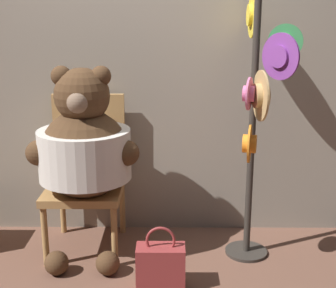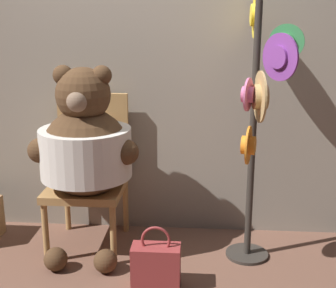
% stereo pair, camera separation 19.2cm
% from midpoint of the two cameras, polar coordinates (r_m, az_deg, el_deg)
% --- Properties ---
extents(ground_plane, '(14.00, 14.00, 0.00)m').
position_cam_midpoint_polar(ground_plane, '(3.14, -5.17, -14.10)').
color(ground_plane, brown).
extents(wall_back, '(8.00, 0.10, 2.51)m').
position_cam_midpoint_polar(wall_back, '(3.31, -4.77, 10.37)').
color(wall_back, gray).
rests_on(wall_back, ground_plane).
extents(chair, '(0.50, 0.55, 1.02)m').
position_cam_midpoint_polar(chair, '(3.24, -11.54, -3.20)').
color(chair, '#B2844C').
rests_on(chair, ground_plane).
extents(teddy_bear, '(0.70, 0.62, 1.25)m').
position_cam_midpoint_polar(teddy_bear, '(3.00, -11.98, -0.55)').
color(teddy_bear, '#4C331E').
rests_on(teddy_bear, ground_plane).
extents(hat_display_rack, '(0.40, 0.61, 1.69)m').
position_cam_midpoint_polar(hat_display_rack, '(2.88, 8.98, 4.26)').
color(hat_display_rack, '#332D28').
rests_on(hat_display_rack, ground_plane).
extents(handbag_on_ground, '(0.28, 0.14, 0.39)m').
position_cam_midpoint_polar(handbag_on_ground, '(2.80, -2.93, -14.67)').
color(handbag_on_ground, maroon).
rests_on(handbag_on_ground, ground_plane).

